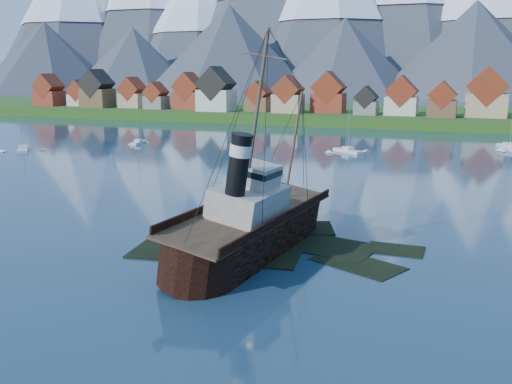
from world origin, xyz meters
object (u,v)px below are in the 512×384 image
(sailboat_c, at_px, (348,151))
(tugboat_wreck, at_px, (253,222))
(sailboat_b, at_px, (138,143))
(sailboat_e, at_px, (510,148))
(sailboat_a, at_px, (23,150))

(sailboat_c, bearing_deg, tugboat_wreck, -139.01)
(sailboat_c, bearing_deg, sailboat_b, 131.20)
(sailboat_c, bearing_deg, sailboat_e, -24.51)
(sailboat_a, bearing_deg, tugboat_wreck, -73.05)
(sailboat_e, bearing_deg, sailboat_c, -168.87)
(tugboat_wreck, bearing_deg, sailboat_a, 153.00)
(sailboat_a, bearing_deg, sailboat_e, -17.85)
(sailboat_e, bearing_deg, tugboat_wreck, -125.07)
(tugboat_wreck, distance_m, sailboat_b, 93.72)
(sailboat_e, bearing_deg, sailboat_a, -175.17)
(tugboat_wreck, xyz_separation_m, sailboat_e, (30.65, 95.45, -2.80))
(tugboat_wreck, height_order, sailboat_a, tugboat_wreck)
(sailboat_a, relative_size, sailboat_e, 0.85)
(sailboat_b, height_order, sailboat_e, sailboat_e)
(sailboat_c, xyz_separation_m, sailboat_e, (35.84, 19.38, 0.03))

